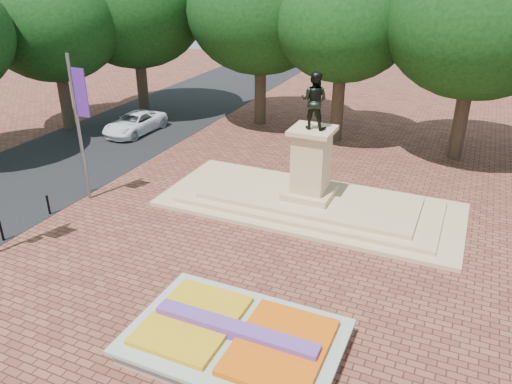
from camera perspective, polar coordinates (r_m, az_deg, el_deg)
ground at (r=17.58m, az=-2.44°, el=-12.55°), size 90.00×90.00×0.00m
asphalt_street at (r=29.53m, az=-24.86°, el=1.43°), size 9.00×90.00×0.02m
flower_bed at (r=15.61m, az=-2.31°, el=-16.51°), size 6.30×4.30×0.91m
monument at (r=23.52m, az=6.15°, el=0.24°), size 14.00×6.00×6.40m
tree_row_back at (r=30.91m, az=17.10°, el=16.59°), size 44.80×8.80×10.43m
van at (r=34.73m, az=-13.69°, el=7.64°), size 2.45×4.97×1.36m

